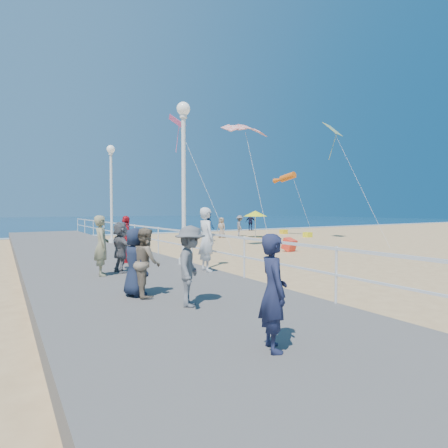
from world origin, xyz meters
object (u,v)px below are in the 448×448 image
toddler_held (208,227)px  box_kite (289,246)px  spectator_2 (190,266)px  beach_walker_a (240,226)px  beach_walker_b (251,222)px  beach_chair_right (284,232)px  spectator_3 (126,239)px  beach_chair_left (308,235)px  lamp_post_far (111,183)px  spectator_1 (146,262)px  spectator_4 (135,262)px  spectator_0 (273,292)px  lamp_post_mid (184,165)px  spectator_6 (102,246)px  spectator_5 (121,247)px  beach_walker_c (221,228)px  beach_umbrella (255,214)px  woman_holding_toddler (206,239)px

toddler_held → box_kite: bearing=-55.1°
spectator_2 → beach_walker_a: size_ratio=0.86×
beach_walker_b → beach_chair_right: beach_walker_b is taller
spectator_3 → beach_chair_left: 19.15m
toddler_held → lamp_post_far: bearing=4.0°
spectator_1 → beach_walker_b: spectator_1 is taller
lamp_post_far → toddler_held: 10.63m
spectator_4 → spectator_1: bearing=-138.5°
spectator_2 → spectator_4: spectator_2 is taller
lamp_post_far → spectator_4: lamp_post_far is taller
beach_walker_a → beach_chair_right: 5.09m
spectator_0 → spectator_3: 8.40m
lamp_post_far → box_kite: bearing=-37.0°
lamp_post_mid → spectator_1: 5.03m
spectator_4 → box_kite: (10.47, 6.55, -0.81)m
spectator_4 → beach_walker_b: (20.06, 22.75, -0.20)m
spectator_6 → beach_walker_a: spectator_6 is taller
spectator_5 → beach_walker_c: size_ratio=0.91×
spectator_3 → toddler_held: bearing=-143.3°
toddler_held → spectator_2: bearing=148.7°
lamp_post_far → beach_walker_b: (17.31, 10.40, -2.75)m
spectator_4 → beach_chair_left: (18.46, 12.96, -0.91)m
spectator_4 → spectator_2: bearing=-166.2°
spectator_2 → beach_umbrella: 21.51m
spectator_3 → beach_chair_right: (18.22, 12.22, -1.00)m
toddler_held → woman_holding_toddler: bearing=138.5°
spectator_2 → beach_chair_left: 22.86m
beach_chair_left → woman_holding_toddler: bearing=-144.6°
spectator_1 → beach_chair_right: 25.73m
lamp_post_mid → beach_chair_right: bearing=39.0°
spectator_3 → beach_walker_c: size_ratio=1.00×
beach_walker_b → beach_walker_c: size_ratio=1.13×
spectator_4 → beach_walker_c: size_ratio=0.89×
beach_chair_left → beach_umbrella: bearing=152.2°
toddler_held → beach_chair_left: size_ratio=1.60×
spectator_0 → beach_umbrella: size_ratio=0.70×
spectator_6 → spectator_2: bearing=-163.5°
toddler_held → beach_chair_right: bearing=-44.4°
lamp_post_mid → beach_walker_c: size_ratio=3.32×
spectator_0 → beach_walker_b: spectator_0 is taller
spectator_3 → beach_walker_c: bearing=-37.6°
beach_walker_c → spectator_3: bearing=-63.2°
lamp_post_mid → beach_walker_b: size_ratio=2.92×
spectator_0 → spectator_5: size_ratio=1.03×
lamp_post_far → beach_walker_c: (9.61, 3.98, -2.86)m
beach_walker_c → box_kite: (-1.91, -9.78, -0.50)m
spectator_4 → beach_chair_left: bearing=-66.3°
beach_walker_c → box_kite: bearing=-30.5°
spectator_2 → beach_walker_c: (11.75, 17.64, -0.35)m
spectator_3 → spectator_5: spectator_3 is taller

